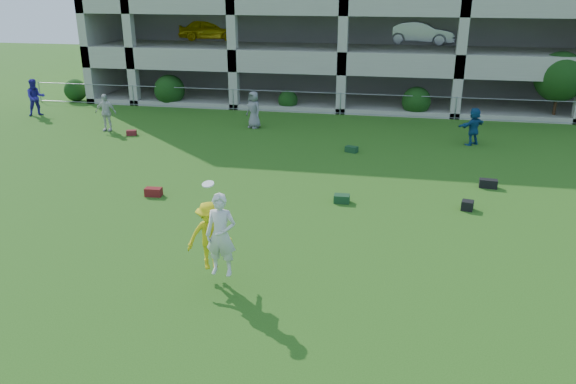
% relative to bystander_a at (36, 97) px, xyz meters
% --- Properties ---
extents(ground, '(100.00, 100.00, 0.00)m').
position_rel_bystander_a_xyz_m(ground, '(15.93, -15.63, -0.98)').
color(ground, '#235114').
rests_on(ground, ground).
extents(bystander_a, '(1.20, 1.19, 1.95)m').
position_rel_bystander_a_xyz_m(bystander_a, '(0.00, 0.00, 0.00)').
color(bystander_a, '#2C2095').
rests_on(bystander_a, ground).
extents(bystander_b, '(1.06, 0.47, 1.78)m').
position_rel_bystander_a_xyz_m(bystander_b, '(5.29, -2.33, -0.09)').
color(bystander_b, silver).
rests_on(bystander_b, ground).
extents(bystander_c, '(1.05, 0.98, 1.80)m').
position_rel_bystander_a_xyz_m(bystander_c, '(12.08, -0.38, -0.08)').
color(bystander_c, slate).
rests_on(bystander_c, ground).
extents(bystander_d, '(1.44, 1.42, 1.65)m').
position_rel_bystander_a_xyz_m(bystander_d, '(22.28, -1.52, -0.15)').
color(bystander_d, navy).
rests_on(bystander_d, ground).
extents(bag_red_a, '(0.57, 0.34, 0.28)m').
position_rel_bystander_a_xyz_m(bag_red_a, '(11.14, -10.19, -0.84)').
color(bag_red_a, '#590F17').
rests_on(bag_red_a, ground).
extents(bag_green_c, '(0.51, 0.36, 0.26)m').
position_rel_bystander_a_xyz_m(bag_green_c, '(17.39, -9.56, -0.85)').
color(bag_green_c, '#13361D').
rests_on(bag_green_c, ground).
extents(crate_d, '(0.42, 0.42, 0.30)m').
position_rel_bystander_a_xyz_m(crate_d, '(21.33, -9.43, -0.83)').
color(crate_d, black).
rests_on(crate_d, ground).
extents(bag_black_e, '(0.62, 0.35, 0.30)m').
position_rel_bystander_a_xyz_m(bag_black_e, '(22.25, -7.17, -0.83)').
color(bag_black_e, black).
rests_on(bag_black_e, ground).
extents(bag_red_f, '(0.52, 0.42, 0.24)m').
position_rel_bystander_a_xyz_m(bag_red_f, '(6.82, -2.91, -0.86)').
color(bag_red_f, '#511C0D').
rests_on(bag_red_f, ground).
extents(bag_green_g, '(0.58, 0.47, 0.25)m').
position_rel_bystander_a_xyz_m(bag_green_g, '(17.18, -3.71, -0.85)').
color(bag_green_g, '#123318').
rests_on(bag_green_g, ground).
extents(frisbee_contest, '(1.42, 1.26, 2.30)m').
position_rel_bystander_a_xyz_m(frisbee_contest, '(15.01, -15.38, 0.28)').
color(frisbee_contest, yellow).
rests_on(frisbee_contest, ground).
extents(fence, '(36.06, 0.06, 1.20)m').
position_rel_bystander_a_xyz_m(fence, '(15.93, 3.37, -0.36)').
color(fence, gray).
rests_on(fence, ground).
extents(shrub_row, '(34.38, 2.52, 3.50)m').
position_rel_bystander_a_xyz_m(shrub_row, '(20.52, 4.07, 0.53)').
color(shrub_row, '#163D11').
rests_on(shrub_row, ground).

